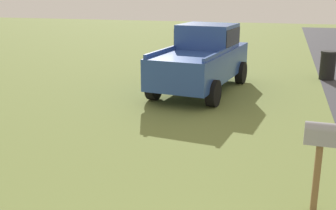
# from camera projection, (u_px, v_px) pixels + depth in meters

# --- Properties ---
(mailbox) EXTENTS (0.23, 0.46, 1.37)m
(mailbox) POSITION_uv_depth(u_px,v_px,m) (320.00, 142.00, 5.75)
(mailbox) COLOR brown
(mailbox) RESTS_ON ground
(pickup_truck) EXTENTS (5.05, 2.60, 2.09)m
(pickup_truck) POSITION_uv_depth(u_px,v_px,m) (203.00, 56.00, 13.04)
(pickup_truck) COLOR #284793
(pickup_truck) RESTS_ON ground
(trash_bin) EXTENTS (0.56, 0.56, 1.03)m
(trash_bin) POSITION_uv_depth(u_px,v_px,m) (328.00, 65.00, 14.74)
(trash_bin) COLOR black
(trash_bin) RESTS_ON ground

